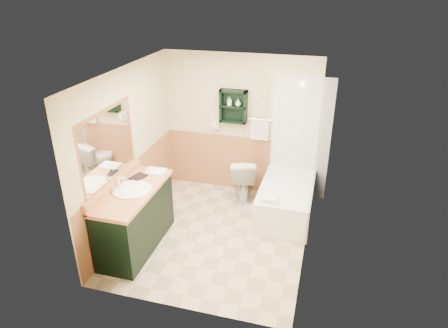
{
  "coord_description": "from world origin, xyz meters",
  "views": [
    {
      "loc": [
        1.42,
        -4.71,
        3.5
      ],
      "look_at": [
        0.07,
        0.2,
        1.08
      ],
      "focal_mm": 32.0,
      "sensor_mm": 36.0,
      "label": 1
    }
  ],
  "objects_px": {
    "hair_dryer": "(216,124)",
    "soap_bottle_b": "(238,103)",
    "toilet": "(243,178)",
    "vanity_book": "(133,169)",
    "bathtub": "(286,199)",
    "soap_bottle_a": "(229,103)",
    "vanity": "(135,219)",
    "wall_shelf": "(233,106)"
  },
  "relations": [
    {
      "from": "hair_dryer",
      "to": "vanity_book",
      "type": "xyz_separation_m",
      "value": [
        -0.76,
        -1.61,
        -0.18
      ]
    },
    {
      "from": "hair_dryer",
      "to": "toilet",
      "type": "relative_size",
      "value": 0.32
    },
    {
      "from": "soap_bottle_a",
      "to": "hair_dryer",
      "type": "bearing_deg",
      "value": 172.71
    },
    {
      "from": "hair_dryer",
      "to": "bathtub",
      "type": "xyz_separation_m",
      "value": [
        1.33,
        -0.58,
        -0.93
      ]
    },
    {
      "from": "vanity_book",
      "to": "soap_bottle_a",
      "type": "xyz_separation_m",
      "value": [
        0.99,
        1.58,
        0.58
      ]
    },
    {
      "from": "wall_shelf",
      "to": "soap_bottle_a",
      "type": "bearing_deg",
      "value": -175.63
    },
    {
      "from": "hair_dryer",
      "to": "soap_bottle_b",
      "type": "height_order",
      "value": "soap_bottle_b"
    },
    {
      "from": "vanity",
      "to": "toilet",
      "type": "relative_size",
      "value": 1.91
    },
    {
      "from": "vanity_book",
      "to": "soap_bottle_b",
      "type": "xyz_separation_m",
      "value": [
        1.14,
        1.58,
        0.59
      ]
    },
    {
      "from": "hair_dryer",
      "to": "soap_bottle_b",
      "type": "distance_m",
      "value": 0.56
    },
    {
      "from": "bathtub",
      "to": "soap_bottle_a",
      "type": "height_order",
      "value": "soap_bottle_a"
    },
    {
      "from": "toilet",
      "to": "soap_bottle_b",
      "type": "height_order",
      "value": "soap_bottle_b"
    },
    {
      "from": "toilet",
      "to": "vanity_book",
      "type": "relative_size",
      "value": 3.22
    },
    {
      "from": "hair_dryer",
      "to": "soap_bottle_a",
      "type": "bearing_deg",
      "value": -7.29
    },
    {
      "from": "bathtub",
      "to": "toilet",
      "type": "xyz_separation_m",
      "value": [
        -0.8,
        0.35,
        0.1
      ]
    },
    {
      "from": "hair_dryer",
      "to": "vanity_book",
      "type": "bearing_deg",
      "value": -115.27
    },
    {
      "from": "soap_bottle_b",
      "to": "vanity",
      "type": "bearing_deg",
      "value": -116.64
    },
    {
      "from": "hair_dryer",
      "to": "vanity",
      "type": "xyz_separation_m",
      "value": [
        -0.59,
        -1.98,
        -0.75
      ]
    },
    {
      "from": "toilet",
      "to": "bathtub",
      "type": "bearing_deg",
      "value": 141.77
    },
    {
      "from": "bathtub",
      "to": "soap_bottle_b",
      "type": "xyz_separation_m",
      "value": [
        -0.94,
        0.55,
        1.34
      ]
    },
    {
      "from": "soap_bottle_b",
      "to": "wall_shelf",
      "type": "bearing_deg",
      "value": 176.52
    },
    {
      "from": "toilet",
      "to": "soap_bottle_a",
      "type": "height_order",
      "value": "soap_bottle_a"
    },
    {
      "from": "wall_shelf",
      "to": "soap_bottle_a",
      "type": "height_order",
      "value": "wall_shelf"
    },
    {
      "from": "bathtub",
      "to": "soap_bottle_b",
      "type": "relative_size",
      "value": 13.09
    },
    {
      "from": "soap_bottle_a",
      "to": "vanity",
      "type": "bearing_deg",
      "value": -113.06
    },
    {
      "from": "wall_shelf",
      "to": "soap_bottle_b",
      "type": "relative_size",
      "value": 4.8
    },
    {
      "from": "vanity",
      "to": "vanity_book",
      "type": "xyz_separation_m",
      "value": [
        -0.17,
        0.37,
        0.57
      ]
    },
    {
      "from": "hair_dryer",
      "to": "vanity",
      "type": "bearing_deg",
      "value": -106.74
    },
    {
      "from": "bathtub",
      "to": "vanity_book",
      "type": "distance_m",
      "value": 2.45
    },
    {
      "from": "soap_bottle_a",
      "to": "soap_bottle_b",
      "type": "xyz_separation_m",
      "value": [
        0.15,
        0.0,
        0.01
      ]
    },
    {
      "from": "wall_shelf",
      "to": "vanity_book",
      "type": "distance_m",
      "value": 1.98
    },
    {
      "from": "soap_bottle_a",
      "to": "toilet",
      "type": "bearing_deg",
      "value": -33.52
    },
    {
      "from": "soap_bottle_a",
      "to": "bathtub",
      "type": "bearing_deg",
      "value": -26.6
    },
    {
      "from": "toilet",
      "to": "soap_bottle_b",
      "type": "distance_m",
      "value": 1.27
    },
    {
      "from": "vanity",
      "to": "wall_shelf",
      "type": "bearing_deg",
      "value": 65.38
    },
    {
      "from": "soap_bottle_a",
      "to": "soap_bottle_b",
      "type": "height_order",
      "value": "soap_bottle_b"
    },
    {
      "from": "wall_shelf",
      "to": "soap_bottle_b",
      "type": "bearing_deg",
      "value": -3.48
    },
    {
      "from": "hair_dryer",
      "to": "soap_bottle_a",
      "type": "relative_size",
      "value": 1.71
    },
    {
      "from": "toilet",
      "to": "vanity_book",
      "type": "xyz_separation_m",
      "value": [
        -1.28,
        -1.39,
        0.65
      ]
    },
    {
      "from": "bathtub",
      "to": "soap_bottle_b",
      "type": "height_order",
      "value": "soap_bottle_b"
    },
    {
      "from": "vanity",
      "to": "soap_bottle_b",
      "type": "relative_size",
      "value": 12.45
    },
    {
      "from": "vanity",
      "to": "soap_bottle_b",
      "type": "distance_m",
      "value": 2.47
    }
  ]
}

